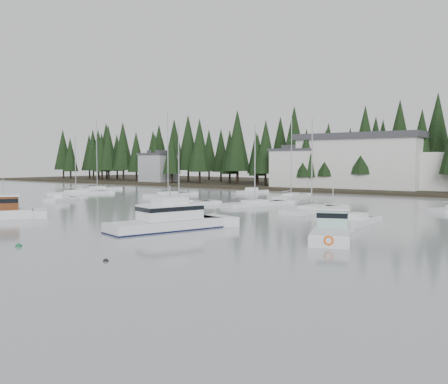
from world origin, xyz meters
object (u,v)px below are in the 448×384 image
object	(u,v)px
harbor_inn	(371,162)
sailboat_1	(168,196)
house_west	(296,167)
house_far_west	(158,167)
runabout_1	(357,223)
sailboat_3	(179,206)
runabout_3	(252,192)
sailboat_2	(97,190)
sailboat_0	(311,212)
sailboat_11	(291,198)
sailboat_4	(76,194)
sailboat_8	(255,205)
cabin_cruiser_center	(167,222)
runabout_0	(62,200)

from	to	relation	value
harbor_inn	sailboat_1	distance (m)	42.09
house_west	house_far_west	world-z (taller)	house_west
runabout_1	house_west	bearing A→B (deg)	34.05
sailboat_3	sailboat_1	bearing A→B (deg)	66.48
runabout_3	harbor_inn	bearing A→B (deg)	-27.47
sailboat_2	runabout_3	size ratio (longest dim) A/B	2.38
sailboat_0	sailboat_3	world-z (taller)	sailboat_0
sailboat_11	sailboat_4	bearing A→B (deg)	103.56
sailboat_0	runabout_1	size ratio (longest dim) A/B	1.91
runabout_1	runabout_3	world-z (taller)	same
harbor_inn	runabout_3	xyz separation A→B (m)	(-14.89, -20.50, -5.64)
harbor_inn	sailboat_2	bearing A→B (deg)	-145.04
sailboat_4	sailboat_8	size ratio (longest dim) A/B	1.00
harbor_inn	sailboat_11	distance (m)	27.97
sailboat_2	runabout_3	distance (m)	31.99
sailboat_2	sailboat_0	bearing A→B (deg)	-93.56
house_west	cabin_cruiser_center	distance (m)	66.29
sailboat_1	sailboat_4	distance (m)	17.46
cabin_cruiser_center	sailboat_4	size ratio (longest dim) A/B	0.95
sailboat_3	sailboat_11	distance (m)	21.55
sailboat_8	runabout_3	xyz separation A→B (m)	(-14.61, 21.46, 0.08)
house_far_west	sailboat_0	size ratio (longest dim) A/B	0.74
sailboat_11	harbor_inn	bearing A→B (deg)	-15.59
cabin_cruiser_center	runabout_0	world-z (taller)	cabin_cruiser_center
runabout_1	sailboat_0	bearing A→B (deg)	48.69
sailboat_4	runabout_0	world-z (taller)	sailboat_4
house_far_west	cabin_cruiser_center	world-z (taller)	house_far_west
cabin_cruiser_center	sailboat_2	world-z (taller)	sailboat_2
sailboat_1	runabout_0	bearing A→B (deg)	159.83
runabout_3	sailboat_0	bearing A→B (deg)	-126.59
house_west	sailboat_2	xyz separation A→B (m)	(-29.91, -28.09, -4.55)
harbor_inn	sailboat_8	world-z (taller)	harbor_inn
harbor_inn	sailboat_8	distance (m)	42.35
sailboat_4	sailboat_8	world-z (taller)	sailboat_4
sailboat_0	runabout_0	size ratio (longest dim) A/B	1.99
sailboat_1	house_far_west	bearing A→B (deg)	45.26
sailboat_2	sailboat_11	distance (m)	42.16
sailboat_8	sailboat_4	bearing A→B (deg)	106.05
sailboat_0	runabout_3	distance (m)	34.42
harbor_inn	cabin_cruiser_center	xyz separation A→B (m)	(6.37, -65.95, -5.12)
sailboat_1	sailboat_2	xyz separation A→B (m)	(-23.36, 4.26, 0.02)
sailboat_2	runabout_1	distance (m)	66.19
sailboat_8	harbor_inn	bearing A→B (deg)	15.72
sailboat_0	sailboat_2	bearing A→B (deg)	80.11
house_west	harbor_inn	distance (m)	15.45
sailboat_4	sailboat_11	world-z (taller)	sailboat_11
house_west	sailboat_3	bearing A→B (deg)	-81.15
sailboat_1	sailboat_3	bearing A→B (deg)	-133.36
harbor_inn	runabout_3	world-z (taller)	harbor_inn
sailboat_0	sailboat_4	size ratio (longest dim) A/B	1.03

